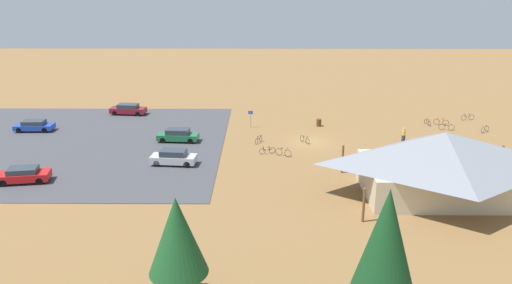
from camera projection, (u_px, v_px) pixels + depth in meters
ground at (310, 142)px, 55.52m from camera, size 160.00×160.00×0.00m
parking_lot_asphalt at (68, 143)px, 55.01m from camera, size 34.44×31.11×0.05m
bike_pavilion at (443, 161)px, 40.94m from camera, size 15.09×10.38×5.48m
trash_bin at (319, 123)px, 61.47m from camera, size 0.60×0.60×0.90m
lot_sign at (251, 116)px, 60.59m from camera, size 0.56×0.08×2.20m
pine_far_west at (386, 241)px, 24.62m from camera, size 3.21×3.21×7.70m
pine_east at (177, 236)px, 26.62m from camera, size 3.27×3.27×6.39m
bicycle_blue_by_bin at (259, 140)px, 55.14m from camera, size 0.79×1.58×0.79m
bicycle_yellow_lone_east at (283, 152)px, 50.95m from camera, size 1.60×0.81×0.92m
bicycle_green_near_sign at (305, 140)px, 55.15m from camera, size 0.92×1.52×0.82m
bicycle_purple_near_porch at (427, 122)px, 62.02m from camera, size 0.48×1.63×0.78m
bicycle_black_lone_west at (267, 151)px, 51.64m from camera, size 1.67×0.61×0.82m
bicycle_silver_yard_front at (447, 127)px, 59.80m from camera, size 1.80×0.52×0.85m
bicycle_orange_yard_right at (441, 122)px, 61.91m from camera, size 1.64×0.86×0.91m
bicycle_teal_edge_south at (467, 117)px, 64.12m from camera, size 1.74×0.48×0.85m
bicycle_white_mid_cluster at (485, 129)px, 58.95m from camera, size 1.32×1.07×0.82m
car_maroon_aisle_side at (128, 109)px, 66.62m from camera, size 4.82×2.27×1.41m
car_blue_near_entry at (34, 126)px, 59.25m from camera, size 4.45×1.95×1.31m
car_red_front_row at (23, 175)px, 44.14m from camera, size 4.65×2.53×1.38m
car_green_mid_lot at (178, 135)px, 55.38m from camera, size 4.62×2.03×1.45m
car_silver_back_corner at (174, 157)px, 48.40m from camera, size 4.50×2.12×1.50m
visitor_crossing_yard at (404, 135)px, 54.95m from camera, size 0.36×0.39×1.76m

